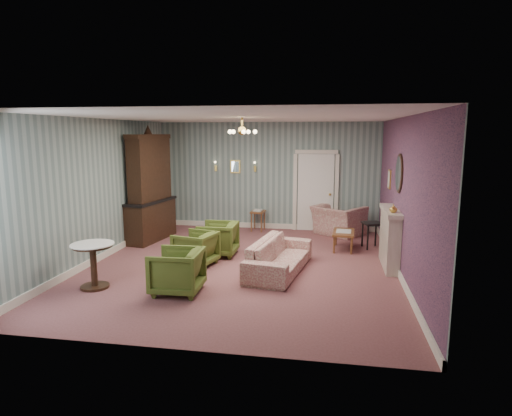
% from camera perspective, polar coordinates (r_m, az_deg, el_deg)
% --- Properties ---
extents(floor, '(7.00, 7.00, 0.00)m').
position_cam_1_polar(floor, '(8.77, -1.74, -7.50)').
color(floor, brown).
rests_on(floor, ground).
extents(ceiling, '(7.00, 7.00, 0.00)m').
position_cam_1_polar(ceiling, '(8.38, -1.85, 11.79)').
color(ceiling, white).
rests_on(ceiling, ground).
extents(wall_back, '(6.00, 0.00, 6.00)m').
position_cam_1_polar(wall_back, '(11.88, 1.57, 4.20)').
color(wall_back, slate).
rests_on(wall_back, ground).
extents(wall_front, '(6.00, 0.00, 6.00)m').
position_cam_1_polar(wall_front, '(5.12, -9.61, -3.38)').
color(wall_front, slate).
rests_on(wall_front, ground).
extents(wall_left, '(0.00, 7.00, 7.00)m').
position_cam_1_polar(wall_left, '(9.51, -19.81, 2.23)').
color(wall_left, slate).
rests_on(wall_left, ground).
extents(wall_right, '(0.00, 7.00, 7.00)m').
position_cam_1_polar(wall_right, '(8.39, 18.72, 1.35)').
color(wall_right, slate).
rests_on(wall_right, ground).
extents(wall_right_floral, '(0.00, 7.00, 7.00)m').
position_cam_1_polar(wall_right_floral, '(8.39, 18.62, 1.35)').
color(wall_right_floral, '#A15069').
rests_on(wall_right_floral, ground).
extents(door, '(1.12, 0.12, 2.16)m').
position_cam_1_polar(door, '(11.77, 7.82, 2.25)').
color(door, white).
rests_on(door, floor).
extents(olive_chair_a, '(0.76, 0.81, 0.81)m').
position_cam_1_polar(olive_chair_a, '(7.33, -10.34, -7.87)').
color(olive_chair_a, '#4A5C20').
rests_on(olive_chair_a, floor).
extents(olive_chair_b, '(0.83, 0.87, 0.75)m').
position_cam_1_polar(olive_chair_b, '(8.76, -7.93, -5.07)').
color(olive_chair_b, '#4A5C20').
rests_on(olive_chair_b, floor).
extents(olive_chair_c, '(0.74, 0.79, 0.80)m').
position_cam_1_polar(olive_chair_c, '(9.40, -5.01, -3.82)').
color(olive_chair_c, '#4A5C20').
rests_on(olive_chair_c, floor).
extents(sofa_chintz, '(0.94, 2.17, 0.82)m').
position_cam_1_polar(sofa_chintz, '(8.29, 3.08, -5.59)').
color(sofa_chintz, '#8F393F').
rests_on(sofa_chintz, floor).
extents(wingback_chair, '(1.38, 1.30, 1.01)m').
position_cam_1_polar(wingback_chair, '(11.44, 10.78, -0.96)').
color(wingback_chair, '#8F393F').
rests_on(wingback_chair, floor).
extents(dresser, '(0.79, 1.71, 2.74)m').
position_cam_1_polar(dresser, '(10.88, -13.79, 2.97)').
color(dresser, black).
rests_on(dresser, floor).
extents(fireplace, '(0.30, 1.40, 1.16)m').
position_cam_1_polar(fireplace, '(8.92, 17.13, -3.78)').
color(fireplace, beige).
rests_on(fireplace, floor).
extents(mantel_vase, '(0.15, 0.15, 0.15)m').
position_cam_1_polar(mantel_vase, '(8.40, 17.56, -0.07)').
color(mantel_vase, gold).
rests_on(mantel_vase, fireplace).
extents(oval_mirror, '(0.04, 0.76, 0.84)m').
position_cam_1_polar(oval_mirror, '(8.73, 18.20, 4.33)').
color(oval_mirror, white).
rests_on(oval_mirror, wall_right).
extents(framed_print, '(0.04, 0.34, 0.42)m').
position_cam_1_polar(framed_print, '(10.09, 17.08, 3.63)').
color(framed_print, gold).
rests_on(framed_print, wall_right).
extents(coffee_table, '(0.52, 0.87, 0.43)m').
position_cam_1_polar(coffee_table, '(10.05, 11.38, -4.18)').
color(coffee_table, brown).
rests_on(coffee_table, floor).
extents(side_table_black, '(0.51, 0.51, 0.61)m').
position_cam_1_polar(side_table_black, '(10.29, 14.94, -3.49)').
color(side_table_black, black).
rests_on(side_table_black, floor).
extents(pedestal_table, '(0.89, 0.89, 0.78)m').
position_cam_1_polar(pedestal_table, '(7.92, -20.51, -7.09)').
color(pedestal_table, black).
rests_on(pedestal_table, floor).
extents(nesting_table, '(0.39, 0.48, 0.59)m').
position_cam_1_polar(nesting_table, '(11.74, 0.26, -1.57)').
color(nesting_table, brown).
rests_on(nesting_table, floor).
extents(gilt_mirror_back, '(0.28, 0.06, 0.36)m').
position_cam_1_polar(gilt_mirror_back, '(11.98, -2.73, 5.44)').
color(gilt_mirror_back, gold).
rests_on(gilt_mirror_back, wall_back).
extents(sconce_left, '(0.16, 0.12, 0.30)m').
position_cam_1_polar(sconce_left, '(12.09, -5.31, 5.45)').
color(sconce_left, gold).
rests_on(sconce_left, wall_back).
extents(sconce_right, '(0.16, 0.12, 0.30)m').
position_cam_1_polar(sconce_right, '(11.85, -0.15, 5.40)').
color(sconce_right, gold).
rests_on(sconce_right, wall_back).
extents(chandelier, '(0.56, 0.56, 0.36)m').
position_cam_1_polar(chandelier, '(8.37, -1.84, 9.95)').
color(chandelier, gold).
rests_on(chandelier, ceiling).
extents(burgundy_cushion, '(0.41, 0.28, 0.39)m').
position_cam_1_polar(burgundy_cushion, '(11.30, 10.54, -1.22)').
color(burgundy_cushion, '#5C1719').
rests_on(burgundy_cushion, wingback_chair).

